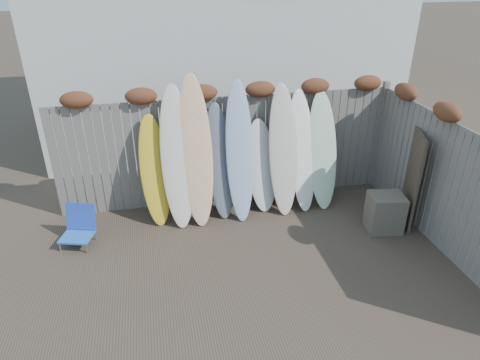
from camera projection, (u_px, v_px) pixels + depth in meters
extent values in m
plane|color=#493A2D|center=(257.00, 280.00, 6.11)|extent=(80.00, 80.00, 0.00)
cube|color=slate|center=(226.00, 150.00, 7.74)|extent=(6.00, 0.10, 2.00)
cube|color=slate|center=(378.00, 135.00, 8.28)|extent=(0.10, 0.10, 2.10)
ellipsoid|color=brown|center=(77.00, 100.00, 6.76)|extent=(0.52, 0.28, 0.28)
ellipsoid|color=brown|center=(141.00, 96.00, 6.94)|extent=(0.52, 0.28, 0.28)
ellipsoid|color=brown|center=(202.00, 93.00, 7.13)|extent=(0.52, 0.28, 0.28)
ellipsoid|color=brown|center=(260.00, 89.00, 7.31)|extent=(0.52, 0.28, 0.28)
ellipsoid|color=brown|center=(315.00, 86.00, 7.50)|extent=(0.52, 0.28, 0.28)
ellipsoid|color=brown|center=(368.00, 83.00, 7.68)|extent=(0.52, 0.28, 0.28)
cube|color=slate|center=(450.00, 191.00, 6.39)|extent=(0.10, 4.40, 2.00)
ellipsoid|color=brown|center=(447.00, 112.00, 6.22)|extent=(0.28, 0.56, 0.28)
ellipsoid|color=brown|center=(406.00, 92.00, 7.18)|extent=(0.28, 0.56, 0.28)
cube|color=silver|center=(215.00, 9.00, 10.48)|extent=(8.00, 5.00, 6.00)
cube|color=blue|center=(77.00, 236.00, 6.76)|extent=(0.57, 0.53, 0.03)
cube|color=blue|center=(81.00, 216.00, 6.85)|extent=(0.49, 0.27, 0.43)
cylinder|color=silver|center=(60.00, 247.00, 6.66)|extent=(0.03, 0.03, 0.18)
cylinder|color=silver|center=(70.00, 234.00, 6.98)|extent=(0.03, 0.03, 0.18)
cylinder|color=#B3B2BA|center=(87.00, 248.00, 6.63)|extent=(0.03, 0.03, 0.18)
cylinder|color=#BBBCC3|center=(96.00, 235.00, 6.94)|extent=(0.03, 0.03, 0.18)
cube|color=brown|center=(385.00, 213.00, 7.12)|extent=(0.61, 0.54, 0.65)
cube|color=#403727|center=(410.00, 176.00, 7.23)|extent=(0.43, 1.04, 1.65)
ellipsoid|color=gold|center=(155.00, 171.00, 7.17)|extent=(0.52, 0.69, 1.84)
ellipsoid|color=beige|center=(177.00, 158.00, 7.07)|extent=(0.55, 0.82, 2.31)
ellipsoid|color=#FBC183|center=(196.00, 152.00, 7.11)|extent=(0.55, 0.86, 2.47)
ellipsoid|color=slate|center=(220.00, 162.00, 7.36)|extent=(0.51, 0.73, 1.95)
ellipsoid|color=#9AB0D5|center=(240.00, 152.00, 7.26)|extent=(0.53, 0.85, 2.34)
ellipsoid|color=silver|center=(262.00, 166.00, 7.60)|extent=(0.59, 0.63, 1.62)
ellipsoid|color=beige|center=(283.00, 151.00, 7.45)|extent=(0.56, 0.81, 2.23)
ellipsoid|color=white|center=(302.00, 152.00, 7.56)|extent=(0.53, 0.78, 2.10)
ellipsoid|color=beige|center=(323.00, 151.00, 7.65)|extent=(0.53, 0.73, 2.06)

